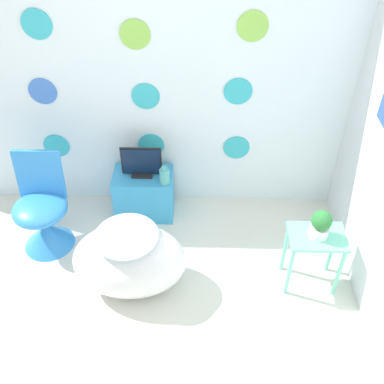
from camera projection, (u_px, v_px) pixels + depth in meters
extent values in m
plane|color=silver|center=(131.00, 356.00, 3.12)|extent=(12.00, 12.00, 0.00)
cube|color=white|center=(143.00, 72.00, 3.53)|extent=(4.37, 0.04, 2.60)
cylinder|color=#33B2BF|center=(57.00, 146.00, 3.99)|extent=(0.23, 0.01, 0.23)
cylinder|color=#33B2BF|center=(151.00, 145.00, 3.96)|extent=(0.23, 0.01, 0.23)
cylinder|color=#33B2BF|center=(236.00, 148.00, 3.96)|extent=(0.23, 0.01, 0.23)
cylinder|color=#3F72CC|center=(43.00, 91.00, 3.64)|extent=(0.23, 0.01, 0.23)
cylinder|color=#33B2BF|center=(146.00, 96.00, 3.64)|extent=(0.23, 0.01, 0.23)
cylinder|color=#33B2BF|center=(238.00, 92.00, 3.59)|extent=(0.23, 0.01, 0.23)
cylinder|color=#33B2BF|center=(37.00, 24.00, 3.28)|extent=(0.23, 0.01, 0.23)
cylinder|color=#8CCC4C|center=(135.00, 34.00, 3.31)|extent=(0.23, 0.01, 0.23)
cylinder|color=#8CCC4C|center=(253.00, 26.00, 3.25)|extent=(0.23, 0.01, 0.23)
ellipsoid|color=white|center=(130.00, 260.00, 3.39)|extent=(0.86, 0.57, 0.58)
cylinder|color=#B2DBEA|center=(126.00, 236.00, 3.22)|extent=(0.47, 0.47, 0.01)
cone|color=#338CE0|center=(48.00, 234.00, 3.84)|extent=(0.43, 0.43, 0.23)
ellipsoid|color=#338CE0|center=(40.00, 209.00, 3.65)|extent=(0.45, 0.45, 0.16)
cube|color=#338CE0|center=(40.00, 175.00, 3.63)|extent=(0.38, 0.10, 0.44)
cube|color=#389ED6|center=(144.00, 194.00, 4.08)|extent=(0.52, 0.34, 0.44)
cube|color=white|center=(142.00, 199.00, 3.90)|extent=(0.45, 0.01, 0.12)
cube|color=black|center=(142.00, 174.00, 3.93)|extent=(0.18, 0.12, 0.02)
cube|color=black|center=(141.00, 161.00, 3.84)|extent=(0.35, 0.01, 0.27)
cube|color=#0F1E38|center=(141.00, 162.00, 3.83)|extent=(0.33, 0.01, 0.25)
cylinder|color=#51B2AD|center=(164.00, 177.00, 3.80)|extent=(0.09, 0.09, 0.14)
cylinder|color=#51B2AD|center=(164.00, 169.00, 3.74)|extent=(0.05, 0.05, 0.03)
cube|color=#72D8B7|center=(317.00, 237.00, 3.27)|extent=(0.42, 0.29, 0.02)
cylinder|color=#72D8B7|center=(289.00, 272.00, 3.36)|extent=(0.03, 0.03, 0.50)
cylinder|color=#72D8B7|center=(339.00, 273.00, 3.35)|extent=(0.03, 0.03, 0.50)
cylinder|color=#72D8B7|center=(285.00, 248.00, 3.54)|extent=(0.03, 0.03, 0.50)
cylinder|color=#72D8B7|center=(332.00, 249.00, 3.53)|extent=(0.03, 0.03, 0.50)
cylinder|color=white|center=(319.00, 231.00, 3.24)|extent=(0.14, 0.14, 0.09)
sphere|color=#2D7A38|center=(322.00, 220.00, 3.16)|extent=(0.15, 0.15, 0.15)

